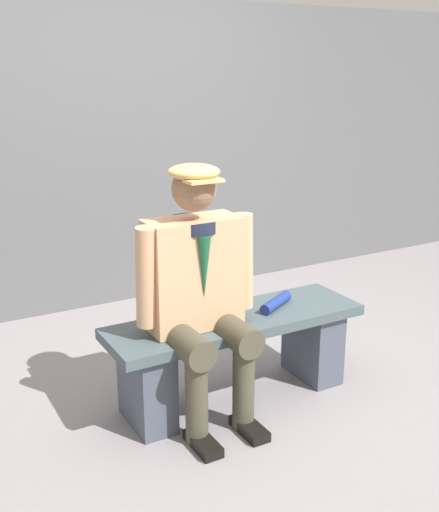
% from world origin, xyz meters
% --- Properties ---
extents(ground_plane, '(30.00, 30.00, 0.00)m').
position_xyz_m(ground_plane, '(0.00, 0.00, 0.00)').
color(ground_plane, gray).
extents(bench, '(1.41, 0.43, 0.48)m').
position_xyz_m(bench, '(0.00, 0.00, 0.30)').
color(bench, '#445459').
rests_on(bench, ground).
extents(seated_man, '(0.64, 0.59, 1.31)m').
position_xyz_m(seated_man, '(0.25, 0.06, 0.72)').
color(seated_man, tan).
rests_on(seated_man, ground).
extents(rolled_magazine, '(0.26, 0.18, 0.06)m').
position_xyz_m(rolled_magazine, '(-0.25, -0.00, 0.51)').
color(rolled_magazine, navy).
rests_on(rolled_magazine, bench).
extents(stadium_wall, '(12.00, 0.24, 2.22)m').
position_xyz_m(stadium_wall, '(0.00, -1.83, 1.11)').
color(stadium_wall, '#5C5D60').
rests_on(stadium_wall, ground).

